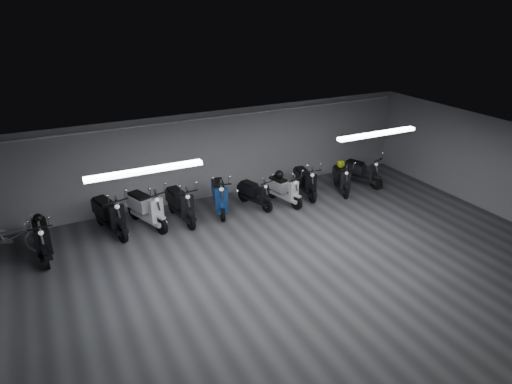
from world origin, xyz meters
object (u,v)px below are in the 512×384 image
scooter_7 (306,177)px  bicycle (10,233)px  scooter_0 (41,233)px  scooter_4 (219,190)px  helmet_0 (38,218)px  helmet_1 (279,175)px  scooter_5 (255,189)px  helmet_2 (341,164)px  scooter_1 (109,209)px  scooter_2 (146,203)px  scooter_9 (362,167)px  scooter_6 (284,185)px  scooter_3 (180,199)px  scooter_8 (342,174)px

scooter_7 → bicycle: 8.53m
scooter_0 → scooter_4: (4.89, 0.45, 0.03)m
helmet_0 → helmet_1: size_ratio=0.89×
bicycle → scooter_5: bearing=-74.4°
helmet_2 → scooter_1: bearing=178.2°
scooter_5 → helmet_2: 3.18m
scooter_2 → scooter_9: bearing=-22.2°
scooter_7 → bicycle: scooter_7 is taller
bicycle → helmet_2: size_ratio=6.96×
scooter_2 → helmet_1: bearing=-22.3°
scooter_6 → scooter_1: bearing=161.0°
scooter_4 → scooter_6: size_ratio=1.13×
scooter_2 → helmet_1: size_ratio=7.15×
scooter_3 → helmet_2: size_ratio=7.21×
scooter_7 → scooter_8: bearing=-4.0°
scooter_2 → scooter_0: bearing=169.6°
scooter_3 → helmet_2: bearing=-7.5°
scooter_1 → scooter_6: bearing=-19.9°
scooter_9 → scooter_3: bearing=158.3°
scooter_1 → scooter_9: 8.33m
scooter_7 → scooter_9: scooter_7 is taller
scooter_6 → helmet_1: (-0.06, 0.22, 0.28)m
helmet_1 → helmet_2: size_ratio=1.05×
scooter_4 → helmet_0: scooter_4 is taller
scooter_5 → scooter_0: bearing=165.5°
scooter_1 → scooter_5: 4.29m
scooter_8 → scooter_9: size_ratio=0.96×
scooter_1 → scooter_3: 1.96m
bicycle → helmet_2: 9.86m
helmet_0 → helmet_2: size_ratio=0.93×
scooter_6 → scooter_3: bearing=160.6°
scooter_8 → helmet_0: bearing=-160.2°
scooter_8 → helmet_0: scooter_8 is taller
bicycle → helmet_2: bearing=-73.9°
scooter_6 → scooter_0: bearing=166.3°
scooter_2 → scooter_9: scooter_2 is taller
scooter_0 → helmet_0: scooter_0 is taller
scooter_3 → scooter_9: (6.38, -0.16, -0.06)m
scooter_9 → helmet_1: scooter_9 is taller
scooter_4 → scooter_8: bearing=9.3°
scooter_1 → scooter_8: scooter_1 is taller
scooter_6 → helmet_1: bearing=90.0°
scooter_4 → scooter_9: size_ratio=1.08×
scooter_0 → scooter_8: (9.07, 0.06, -0.06)m
scooter_0 → scooter_3: bearing=4.2°
scooter_5 → helmet_1: size_ratio=5.81×
scooter_7 → scooter_1: bearing=-172.8°
helmet_2 → scooter_3: bearing=178.9°
scooter_1 → scooter_5: (4.28, -0.22, -0.14)m
bicycle → helmet_1: 7.56m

